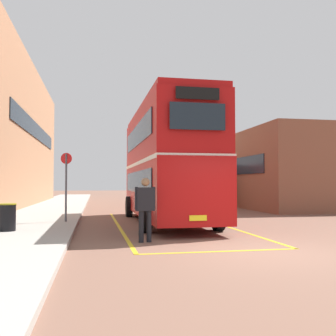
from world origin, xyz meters
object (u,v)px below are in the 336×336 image
object	(u,v)px
pedestrian_boarding	(145,205)
bus_stop_sign	(66,180)
single_deck_bus	(187,183)
double_decker_bus	(166,162)
litter_bin	(8,217)

from	to	relation	value
pedestrian_boarding	bus_stop_sign	size ratio (longest dim) A/B	0.66
single_deck_bus	pedestrian_boarding	distance (m)	20.07
double_decker_bus	bus_stop_sign	size ratio (longest dim) A/B	3.72
double_decker_bus	litter_bin	world-z (taller)	double_decker_bus
litter_bin	bus_stop_sign	size ratio (longest dim) A/B	0.32
pedestrian_boarding	litter_bin	size ratio (longest dim) A/B	2.07
litter_bin	bus_stop_sign	distance (m)	3.43
single_deck_bus	litter_bin	size ratio (longest dim) A/B	11.77
litter_bin	single_deck_bus	bearing A→B (deg)	60.03
pedestrian_boarding	bus_stop_sign	world-z (taller)	bus_stop_sign
bus_stop_sign	pedestrian_boarding	bearing A→B (deg)	-63.45
double_decker_bus	single_deck_bus	distance (m)	14.69
litter_bin	bus_stop_sign	world-z (taller)	bus_stop_sign
pedestrian_boarding	single_deck_bus	bearing A→B (deg)	73.38
double_decker_bus	litter_bin	bearing A→B (deg)	-151.96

